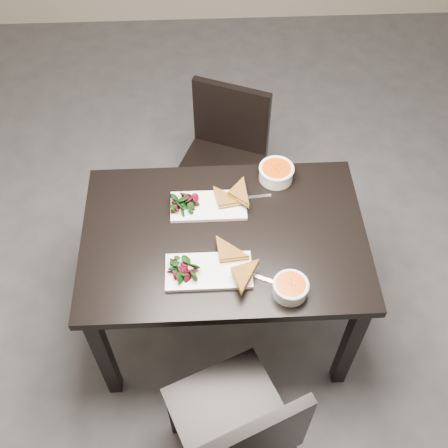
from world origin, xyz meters
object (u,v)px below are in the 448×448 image
at_px(table, 224,248).
at_px(plate_near, 209,271).
at_px(plate_far, 208,206).
at_px(soup_bowl_far, 276,172).
at_px(chair_near, 239,430).
at_px(chair_far, 224,153).
at_px(soup_bowl_near, 291,287).

distance_m(table, plate_near, 0.23).
distance_m(table, plate_far, 0.20).
height_order(table, soup_bowl_far, soup_bowl_far).
relative_size(chair_near, plate_far, 2.59).
bearing_deg(plate_far, soup_bowl_far, 26.87).
distance_m(chair_far, plate_near, 0.98).
bearing_deg(chair_near, soup_bowl_far, 54.81).
bearing_deg(table, chair_far, 87.31).
relative_size(chair_near, plate_near, 2.47).
distance_m(chair_far, plate_far, 0.67).
distance_m(soup_bowl_near, plate_far, 0.54).
bearing_deg(plate_far, soup_bowl_near, -55.81).
bearing_deg(plate_near, table, 69.70).
bearing_deg(chair_far, plate_near, -73.59).
height_order(chair_near, soup_bowl_far, chair_near).
height_order(chair_far, plate_near, chair_far).
relative_size(plate_near, soup_bowl_near, 2.45).
bearing_deg(plate_far, chair_near, -84.63).
bearing_deg(chair_near, chair_far, 66.77).
xyz_separation_m(table, plate_near, (-0.07, -0.19, 0.11)).
height_order(soup_bowl_near, soup_bowl_far, soup_bowl_far).
height_order(chair_far, soup_bowl_near, chair_far).
relative_size(plate_near, plate_far, 1.05).
bearing_deg(plate_far, table, -68.10).
xyz_separation_m(table, soup_bowl_near, (0.24, -0.29, 0.13)).
relative_size(chair_near, soup_bowl_far, 5.31).
relative_size(soup_bowl_near, soup_bowl_far, 0.88).
bearing_deg(soup_bowl_far, chair_far, 116.04).
height_order(table, chair_far, chair_far).
relative_size(chair_near, soup_bowl_near, 6.06).
distance_m(plate_far, soup_bowl_far, 0.35).
relative_size(chair_near, chair_far, 1.00).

